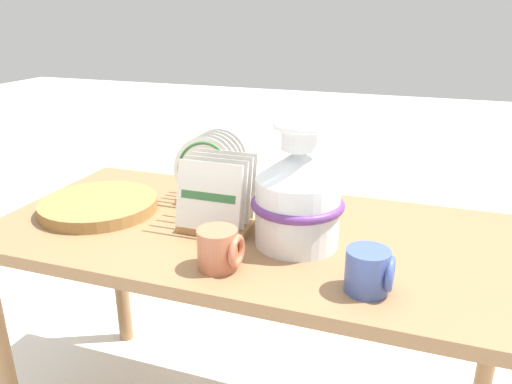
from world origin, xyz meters
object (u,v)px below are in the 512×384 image
object	(u,v)px
dish_rack_square_plates	(218,203)
mug_terracotta_glaze	(220,249)
wicker_charger_stack	(99,205)
dish_rack_round_plates	(211,174)
ceramic_vase	(298,195)
mug_cobalt_glaze	(370,271)

from	to	relation	value
dish_rack_square_plates	mug_terracotta_glaze	bearing A→B (deg)	-65.67
dish_rack_square_plates	wicker_charger_stack	world-z (taller)	dish_rack_square_plates
mug_terracotta_glaze	dish_rack_square_plates	bearing A→B (deg)	114.33
dish_rack_round_plates	wicker_charger_stack	world-z (taller)	dish_rack_round_plates
ceramic_vase	mug_terracotta_glaze	xyz separation A→B (m)	(-0.14, -0.19, -0.09)
wicker_charger_stack	mug_terracotta_glaze	xyz separation A→B (m)	(0.48, -0.20, 0.03)
dish_rack_square_plates	mug_cobalt_glaze	bearing A→B (deg)	-24.00
dish_rack_square_plates	wicker_charger_stack	size ratio (longest dim) A/B	0.59
wicker_charger_stack	mug_cobalt_glaze	bearing A→B (deg)	-13.17
dish_rack_round_plates	mug_cobalt_glaze	size ratio (longest dim) A/B	2.10
wicker_charger_stack	mug_terracotta_glaze	world-z (taller)	mug_terracotta_glaze
mug_cobalt_glaze	mug_terracotta_glaze	distance (m)	0.34
mug_terracotta_glaze	ceramic_vase	bearing A→B (deg)	53.91
mug_cobalt_glaze	mug_terracotta_glaze	size ratio (longest dim) A/B	1.00
ceramic_vase	dish_rack_square_plates	world-z (taller)	ceramic_vase
dish_rack_round_plates	wicker_charger_stack	distance (m)	0.35
mug_cobalt_glaze	dish_rack_round_plates	bearing A→B (deg)	145.32
dish_rack_round_plates	mug_cobalt_glaze	bearing A→B (deg)	-34.68
dish_rack_square_plates	mug_cobalt_glaze	xyz separation A→B (m)	(0.44, -0.19, -0.03)
dish_rack_square_plates	mug_terracotta_glaze	distance (m)	0.23
ceramic_vase	dish_rack_square_plates	bearing A→B (deg)	175.65
wicker_charger_stack	mug_cobalt_glaze	size ratio (longest dim) A/B	3.34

